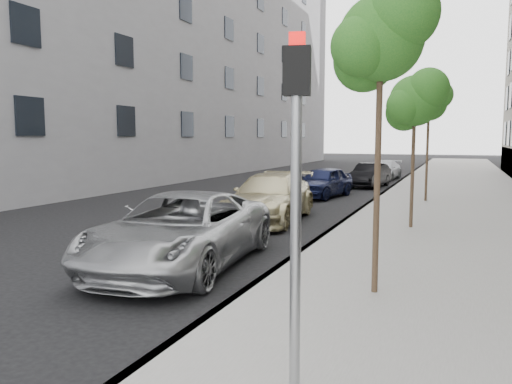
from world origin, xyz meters
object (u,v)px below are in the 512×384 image
Objects in this scene: tree_mid at (416,101)px; suv at (270,198)px; signal_pole at (296,182)px; minivan at (181,230)px; sedan_rear at (384,170)px; sedan_blue at (323,182)px; tree_near at (383,39)px; sedan_black at (370,175)px; tree_far at (430,103)px.

tree_mid is 0.85× the size of suv.
signal_pole is at bearing -90.89° from tree_mid.
sedan_rear is at bearing 82.98° from minivan.
sedan_blue is at bearing -91.11° from sedan_rear.
tree_near is 14.90m from sedan_blue.
tree_mid is 1.13× the size of sedan_black.
signal_pole is at bearing -66.38° from sedan_blue.
suv is (-4.44, 0.30, -2.94)m from tree_mid.
tree_near is 1.03× the size of tree_far.
tree_near reaches higher than tree_mid.
suv is at bearing 123.13° from tree_near.
sedan_black is 5.45m from sedan_rear.
sedan_blue is (-4.50, 7.26, -3.00)m from tree_mid.
sedan_blue is (-4.50, 0.76, -3.35)m from tree_far.
tree_mid is 0.93× the size of tree_far.
sedan_rear is (-3.17, 28.70, -1.66)m from signal_pole.
minivan reaches higher than sedan_rear.
sedan_blue is at bearing 108.11° from tree_near.
sedan_rear is at bearing 97.64° from tree_near.
sedan_blue is (-0.06, 6.96, -0.06)m from suv.
tree_far is 16.98m from signal_pole.
tree_far is (0.00, 13.00, -0.17)m from tree_near.
sedan_black is (-3.33, 12.86, -3.05)m from tree_mid.
signal_pole reaches higher than sedan_blue.
tree_near is 5.38m from minivan.
minivan is (-4.08, -5.83, -2.93)m from tree_mid.
sedan_blue is at bearing -94.46° from sedan_black.
suv is (-0.36, 6.13, -0.01)m from minivan.
tree_mid reaches higher than sedan_black.
tree_near is at bearing -14.60° from minivan.
tree_far is (-0.00, 6.50, 0.34)m from tree_mid.
signal_pole is 0.87× the size of sedan_black.
tree_far is 0.92× the size of suv.
suv is at bearing 88.09° from minivan.
suv is 6.96m from sedan_blue.
tree_near is 1.17× the size of sedan_rear.
sedan_blue is at bearing 170.43° from tree_far.
tree_near reaches higher than tree_far.
tree_far is at bearing -55.03° from sedan_black.
signal_pole is at bearing -54.55° from minivan.
suv is at bearing -79.68° from sedan_blue.
tree_near is 4.35m from signal_pole.
tree_near is at bearing -61.06° from suv.
sedan_rear is at bearing 97.36° from sedan_black.
signal_pole is at bearing -90.55° from tree_far.
minivan is 13.09m from sedan_blue.
suv is (-4.28, 10.69, -1.52)m from signal_pole.
tree_far reaches higher than sedan_blue.
tree_mid is 18.86m from sedan_rear.
minivan is at bearing -84.95° from sedan_black.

